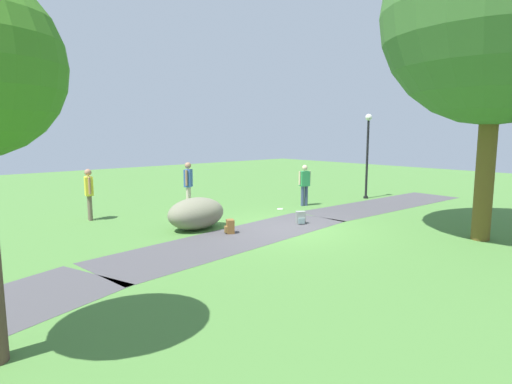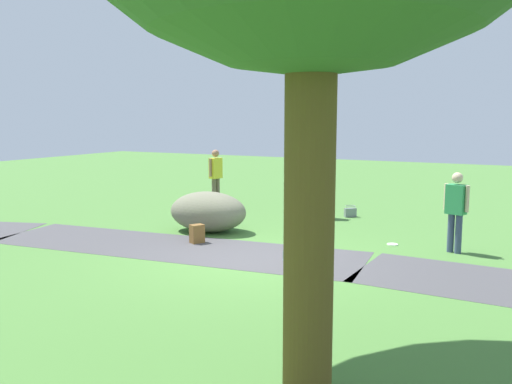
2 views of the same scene
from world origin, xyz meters
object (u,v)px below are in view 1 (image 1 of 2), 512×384
at_px(lawn_boulder, 196,213).
at_px(man_near_boulder, 305,182).
at_px(backpack_by_boulder, 230,227).
at_px(spare_backpack_on_lawn, 301,218).
at_px(frisbee_on_grass, 280,209).
at_px(large_shade_tree, 497,11).
at_px(passerby_on_path, 89,191).
at_px(lamp_post, 368,147).
at_px(woman_with_handbag, 188,182).
at_px(handbag_on_grass, 199,202).

distance_m(lawn_boulder, man_near_boulder, 5.48).
xyz_separation_m(backpack_by_boulder, spare_backpack_on_lawn, (-2.45, 0.50, 0.00)).
bearing_deg(frisbee_on_grass, large_shade_tree, 96.89).
bearing_deg(passerby_on_path, spare_backpack_on_lawn, 133.37).
bearing_deg(backpack_by_boulder, passerby_on_path, -63.14).
xyz_separation_m(lamp_post, lawn_boulder, (8.84, -0.00, -1.77)).
relative_size(man_near_boulder, passerby_on_path, 0.95).
xyz_separation_m(lawn_boulder, passerby_on_path, (1.88, -3.42, 0.51)).
xyz_separation_m(lamp_post, backpack_by_boulder, (8.43, 1.10, -2.05)).
relative_size(woman_with_handbag, man_near_boulder, 1.10).
height_order(lamp_post, lawn_boulder, lamp_post).
distance_m(large_shade_tree, handbag_on_grass, 11.43).
height_order(passerby_on_path, frisbee_on_grass, passerby_on_path).
bearing_deg(man_near_boulder, lamp_post, 170.83).
relative_size(handbag_on_grass, backpack_by_boulder, 0.96).
height_order(woman_with_handbag, handbag_on_grass, woman_with_handbag).
height_order(woman_with_handbag, spare_backpack_on_lawn, woman_with_handbag).
height_order(handbag_on_grass, spare_backpack_on_lawn, spare_backpack_on_lawn).
distance_m(man_near_boulder, passerby_on_path, 7.86).
relative_size(handbag_on_grass, spare_backpack_on_lawn, 0.96).
xyz_separation_m(large_shade_tree, spare_backpack_on_lawn, (2.15, -4.57, -5.69)).
distance_m(woman_with_handbag, passerby_on_path, 3.50).
bearing_deg(lawn_boulder, spare_backpack_on_lawn, 150.79).
xyz_separation_m(woman_with_handbag, passerby_on_path, (3.45, -0.57, -0.06)).
bearing_deg(woman_with_handbag, handbag_on_grass, -148.07).
xyz_separation_m(passerby_on_path, handbag_on_grass, (-4.27, 0.06, -0.84)).
relative_size(large_shade_tree, lawn_boulder, 4.42).
relative_size(lamp_post, handbag_on_grass, 9.49).
xyz_separation_m(lawn_boulder, man_near_boulder, (-5.43, -0.55, 0.45)).
height_order(large_shade_tree, passerby_on_path, large_shade_tree).
height_order(spare_backpack_on_lawn, frisbee_on_grass, spare_backpack_on_lawn).
relative_size(woman_with_handbag, backpack_by_boulder, 4.44).
xyz_separation_m(lawn_boulder, backpack_by_boulder, (-0.41, 1.10, -0.28)).
bearing_deg(large_shade_tree, handbag_on_grass, -74.64).
height_order(lawn_boulder, passerby_on_path, passerby_on_path).
bearing_deg(large_shade_tree, frisbee_on_grass, -83.11).
distance_m(large_shade_tree, lamp_post, 8.12).
bearing_deg(woman_with_handbag, man_near_boulder, 149.16).
relative_size(large_shade_tree, handbag_on_grass, 22.79).
bearing_deg(woman_with_handbag, lamp_post, 158.55).
distance_m(lamp_post, man_near_boulder, 3.69).
bearing_deg(lawn_boulder, large_shade_tree, 129.09).
bearing_deg(frisbee_on_grass, lamp_post, 172.09).
height_order(woman_with_handbag, passerby_on_path, woman_with_handbag).
bearing_deg(backpack_by_boulder, woman_with_handbag, -106.43).
height_order(lamp_post, handbag_on_grass, lamp_post).
distance_m(backpack_by_boulder, frisbee_on_grass, 4.17).
height_order(large_shade_tree, spare_backpack_on_lawn, large_shade_tree).
xyz_separation_m(man_near_boulder, handbag_on_grass, (3.04, -2.82, -0.79)).
height_order(backpack_by_boulder, frisbee_on_grass, backpack_by_boulder).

